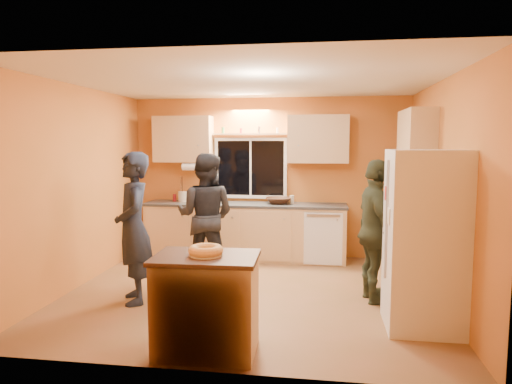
% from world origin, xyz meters
% --- Properties ---
extents(ground, '(4.50, 4.50, 0.00)m').
position_xyz_m(ground, '(0.00, 0.00, 0.00)').
color(ground, brown).
rests_on(ground, ground).
extents(room_shell, '(4.54, 4.04, 2.61)m').
position_xyz_m(room_shell, '(0.12, 0.41, 1.62)').
color(room_shell, '#C97333').
rests_on(room_shell, ground).
extents(back_counter, '(4.23, 0.62, 0.90)m').
position_xyz_m(back_counter, '(0.01, 1.70, 0.45)').
color(back_counter, tan).
rests_on(back_counter, ground).
extents(right_counter, '(0.62, 1.84, 0.90)m').
position_xyz_m(right_counter, '(1.95, 0.50, 0.45)').
color(right_counter, tan).
rests_on(right_counter, ground).
extents(refrigerator, '(0.72, 0.70, 1.80)m').
position_xyz_m(refrigerator, '(1.89, -0.80, 0.90)').
color(refrigerator, silver).
rests_on(refrigerator, ground).
extents(island, '(0.93, 0.65, 0.88)m').
position_xyz_m(island, '(-0.13, -1.65, 0.45)').
color(island, tan).
rests_on(island, ground).
extents(bundt_pastry, '(0.31, 0.31, 0.09)m').
position_xyz_m(bundt_pastry, '(-0.13, -1.65, 0.93)').
color(bundt_pastry, tan).
rests_on(bundt_pastry, island).
extents(person_left, '(0.68, 0.77, 1.77)m').
position_xyz_m(person_left, '(-1.29, -0.50, 0.88)').
color(person_left, black).
rests_on(person_left, ground).
extents(person_center, '(0.88, 0.71, 1.73)m').
position_xyz_m(person_center, '(-0.72, 0.61, 0.86)').
color(person_center, black).
rests_on(person_center, ground).
extents(person_right, '(0.58, 1.04, 1.68)m').
position_xyz_m(person_right, '(1.50, -0.08, 0.84)').
color(person_right, '#2E3220').
rests_on(person_right, ground).
extents(mixing_bowl, '(0.44, 0.44, 0.10)m').
position_xyz_m(mixing_bowl, '(0.19, 1.74, 0.95)').
color(mixing_bowl, black).
rests_on(mixing_bowl, back_counter).
extents(utensil_crock, '(0.14, 0.14, 0.17)m').
position_xyz_m(utensil_crock, '(-1.40, 1.75, 0.99)').
color(utensil_crock, beige).
rests_on(utensil_crock, back_counter).
extents(potted_plant, '(0.33, 0.30, 0.30)m').
position_xyz_m(potted_plant, '(1.98, -0.30, 1.05)').
color(potted_plant, gray).
rests_on(potted_plant, right_counter).
extents(red_box, '(0.17, 0.14, 0.07)m').
position_xyz_m(red_box, '(1.94, 0.96, 0.94)').
color(red_box, maroon).
rests_on(red_box, right_counter).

